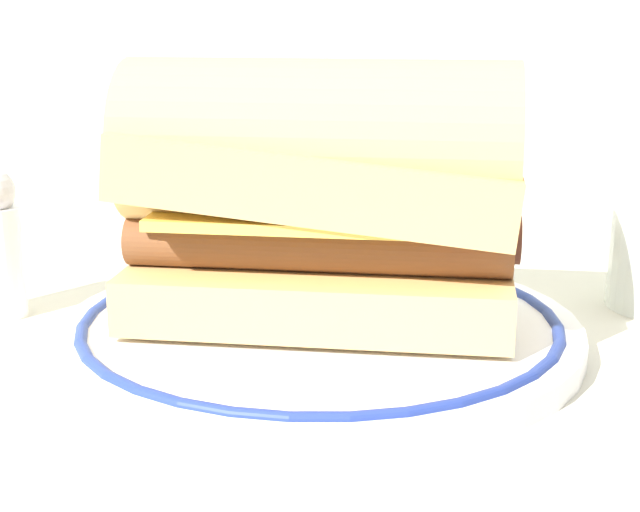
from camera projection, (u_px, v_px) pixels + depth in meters
ground_plane at (342, 363)px, 0.45m from camera, size 1.50×1.50×0.00m
plate at (320, 329)px, 0.48m from camera, size 0.26×0.26×0.01m
sausage_sandwich at (320, 189)px, 0.46m from camera, size 0.20×0.13×0.12m
butter_knife at (442, 234)px, 0.68m from camera, size 0.06×0.16×0.01m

